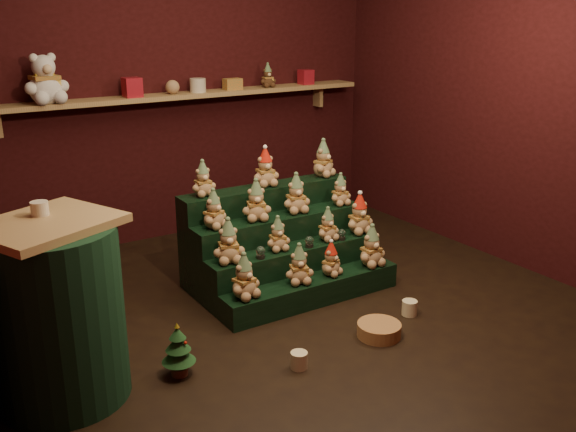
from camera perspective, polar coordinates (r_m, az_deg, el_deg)
ground at (r=4.54m, az=0.96°, el=-8.50°), size 4.00×4.00×0.00m
back_wall at (r=5.92m, az=-10.17°, el=11.65°), size 4.00×0.10×2.80m
right_wall at (r=5.51m, az=19.49°, el=10.46°), size 0.10×4.00×2.80m
back_shelf at (r=5.77m, az=-9.42°, el=10.47°), size 3.60×0.26×0.24m
riser_tier_front at (r=4.64m, az=2.19°, el=-6.67°), size 1.40×0.22×0.18m
riser_tier_midfront at (r=4.78m, az=0.71°, el=-4.76°), size 1.40×0.22×0.36m
riser_tier_midback at (r=4.91m, az=-0.69°, el=-2.95°), size 1.40×0.22×0.54m
riser_tier_back at (r=5.06m, az=-2.01°, el=-1.24°), size 1.40×0.22×0.72m
teddy_0 at (r=4.28m, az=-3.92°, el=-5.35°), size 0.26×0.24×0.31m
teddy_1 at (r=4.50m, az=0.99°, el=-4.30°), size 0.25×0.24×0.28m
teddy_2 at (r=4.64m, az=3.84°, el=-3.82°), size 0.23×0.22×0.25m
teddy_3 at (r=4.83m, az=7.43°, el=-2.64°), size 0.23×0.21×0.31m
teddy_4 at (r=4.39m, az=-5.33°, el=-2.23°), size 0.26×0.25×0.31m
teddy_5 at (r=4.60m, az=-0.91°, el=-1.60°), size 0.19×0.18×0.25m
teddy_6 at (r=4.81m, az=3.54°, el=-0.74°), size 0.19×0.17×0.25m
teddy_7 at (r=4.98m, az=6.36°, el=0.19°), size 0.23×0.21×0.31m
teddy_8 at (r=4.54m, az=-6.63°, el=0.61°), size 0.25×0.24×0.28m
teddy_9 at (r=4.68m, az=-2.85°, el=1.40°), size 0.26×0.25×0.30m
teddy_10 at (r=4.86m, az=0.72°, el=2.02°), size 0.24×0.22×0.30m
teddy_11 at (r=5.07m, az=4.67°, el=2.35°), size 0.18×0.16×0.25m
teddy_12 at (r=4.70m, az=-7.58°, el=3.32°), size 0.19×0.17×0.26m
teddy_13 at (r=4.92m, az=-2.03°, el=4.34°), size 0.22×0.21×0.29m
teddy_14 at (r=5.21m, az=3.13°, el=5.14°), size 0.27×0.26×0.30m
snow_globe_a at (r=4.48m, az=-2.46°, el=-3.24°), size 0.07×0.07×0.09m
snow_globe_b at (r=4.69m, az=1.91°, el=-2.29°), size 0.06×0.06×0.08m
snow_globe_c at (r=4.85m, az=4.79°, el=-1.64°), size 0.06×0.06×0.08m
side_table at (r=3.63m, az=-19.90°, el=-8.05°), size 0.83×0.77×1.01m
table_ornament at (r=3.53m, az=-21.22°, el=0.63°), size 0.09×0.09×0.07m
mini_christmas_tree at (r=3.81m, az=-9.73°, el=-11.64°), size 0.20×0.20×0.33m
mug_left at (r=3.87m, az=0.99°, el=-12.69°), size 0.10×0.10×0.10m
mug_right at (r=4.56m, az=10.75°, el=-8.02°), size 0.11×0.11×0.11m
wicker_basket at (r=4.25m, az=8.10°, el=-9.99°), size 0.34×0.34×0.09m
white_bear at (r=5.37m, az=-20.88°, el=11.86°), size 0.38×0.35×0.48m
brown_bear at (r=6.11m, az=-1.81°, el=12.37°), size 0.17×0.15×0.21m
gift_tin_red_a at (r=5.58m, az=-13.69°, el=11.05°), size 0.14×0.14×0.16m
gift_tin_cream at (r=5.80m, az=-8.02°, el=11.43°), size 0.14×0.14×0.12m
gift_tin_red_b at (r=6.35m, az=1.60°, el=12.25°), size 0.12×0.12×0.14m
shelf_plush_ball at (r=5.70m, az=-10.23°, el=11.22°), size 0.12×0.12×0.12m
scarf_gift_box at (r=5.95m, az=-4.95°, el=11.60°), size 0.16×0.10×0.10m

